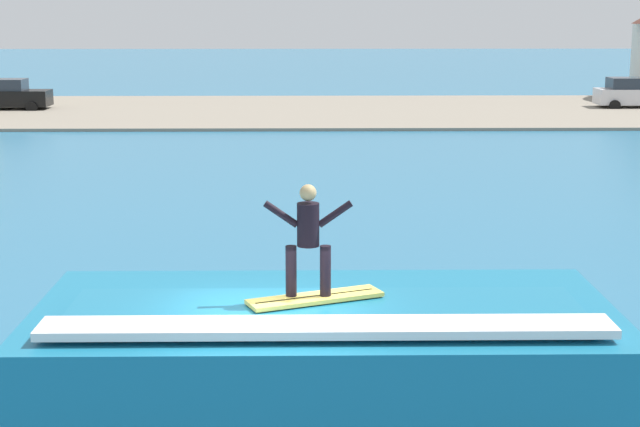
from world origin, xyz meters
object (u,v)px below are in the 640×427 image
Objects in this scene: surfer at (308,234)px; car_near_shore at (8,95)px; surfboard at (315,298)px; wave_crest at (325,355)px; car_far_shore at (634,93)px.

surfer is 46.74m from car_near_shore.
wave_crest is at bearing 59.30° from surfboard.
wave_crest is 47.70m from car_far_shore.
car_near_shore and car_far_shore have the same top height.
car_far_shore is at bearing 66.51° from surfer.
wave_crest is 1.93m from surfer.
car_far_shore reaches higher than surfboard.
car_near_shore is at bearing -179.15° from car_far_shore.
surfboard reaches higher than wave_crest.
car_near_shore is at bearing 111.37° from surfer.
surfer is at bearing -113.49° from car_far_shore.
car_far_shore is at bearing 66.62° from surfboard.
wave_crest is 1.00m from surfboard.
surfboard is (-0.14, -0.24, 0.96)m from wave_crest.
surfer is 48.04m from car_far_shore.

